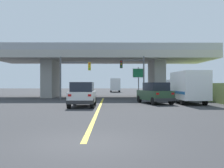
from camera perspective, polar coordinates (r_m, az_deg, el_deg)
ground at (r=37.14m, az=-1.83°, el=-2.92°), size 160.00×160.00×0.00m
overpass_bridge at (r=37.22m, az=-1.83°, el=4.75°), size 30.12×9.87×7.08m
lane_divider_stripe at (r=21.17m, az=-2.78°, el=-5.06°), size 0.20×26.19×0.01m
suv_lead at (r=21.38m, az=-6.51°, el=-2.30°), size 2.03×4.50×2.02m
suv_crossing at (r=24.94m, az=9.44°, el=-1.98°), size 3.00×5.05×2.02m
box_truck at (r=26.00m, az=16.18°, el=-0.59°), size 2.33×7.33×3.04m
traffic_signal_nearside at (r=31.85m, az=5.21°, el=2.81°), size 3.02×0.36×5.33m
traffic_signal_farside at (r=31.25m, az=-8.94°, el=2.61°), size 3.71×0.36×5.16m
highway_sign at (r=34.15m, az=5.89°, el=1.82°), size 1.55×0.17×4.09m
semi_truck_distant at (r=61.87m, az=0.68°, el=-0.23°), size 2.33×7.54×3.20m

